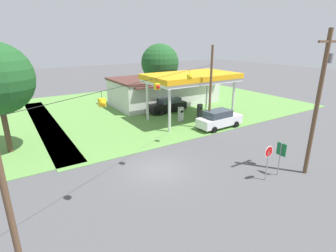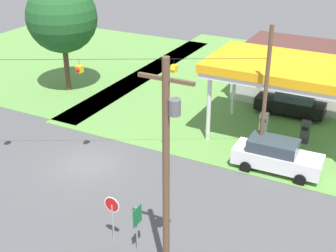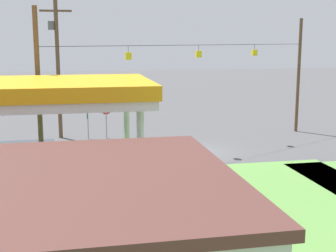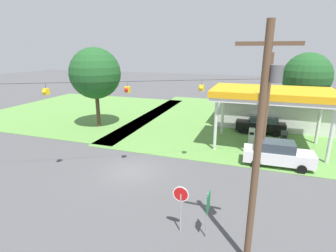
{
  "view_description": "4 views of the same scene",
  "coord_description": "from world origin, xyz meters",
  "px_view_note": "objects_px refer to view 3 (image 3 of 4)",
  "views": [
    {
      "loc": [
        -8.68,
        -14.93,
        9.14
      ],
      "look_at": [
        3.41,
        3.95,
        1.65
      ],
      "focal_mm": 28.0,
      "sensor_mm": 36.0,
      "label": 1
    },
    {
      "loc": [
        15.76,
        -19.61,
        14.55
      ],
      "look_at": [
        3.96,
        3.02,
        2.21
      ],
      "focal_mm": 50.0,
      "sensor_mm": 36.0,
      "label": 2
    },
    {
      "loc": [
        7.49,
        28.0,
        7.02
      ],
      "look_at": [
        2.24,
        1.65,
        2.04
      ],
      "focal_mm": 50.0,
      "sensor_mm": 36.0,
      "label": 3
    },
    {
      "loc": [
        8.43,
        -15.97,
        8.79
      ],
      "look_at": [
        1.69,
        3.62,
        2.7
      ],
      "focal_mm": 28.0,
      "sensor_mm": 36.0,
      "label": 4
    }
  ],
  "objects_px": {
    "car_at_pumps_rear": "(30,228)",
    "route_sign": "(87,115)",
    "stop_sign_roadside": "(106,113)",
    "utility_pole_main": "(57,62)",
    "car_at_pumps_front": "(20,163)",
    "fuel_pump_near": "(60,191)",
    "gas_station_canopy": "(19,94)"
  },
  "relations": [
    {
      "from": "fuel_pump_near",
      "to": "car_at_pumps_front",
      "type": "relative_size",
      "value": 0.32
    },
    {
      "from": "utility_pole_main",
      "to": "route_sign",
      "type": "bearing_deg",
      "value": 156.53
    },
    {
      "from": "car_at_pumps_front",
      "to": "stop_sign_roadside",
      "type": "distance_m",
      "value": 11.04
    },
    {
      "from": "car_at_pumps_front",
      "to": "car_at_pumps_rear",
      "type": "height_order",
      "value": "car_at_pumps_front"
    },
    {
      "from": "fuel_pump_near",
      "to": "stop_sign_roadside",
      "type": "distance_m",
      "value": 14.36
    },
    {
      "from": "utility_pole_main",
      "to": "car_at_pumps_rear",
      "type": "bearing_deg",
      "value": 88.7
    },
    {
      "from": "fuel_pump_near",
      "to": "stop_sign_roadside",
      "type": "bearing_deg",
      "value": -101.62
    },
    {
      "from": "gas_station_canopy",
      "to": "utility_pole_main",
      "type": "distance_m",
      "value": 14.94
    },
    {
      "from": "gas_station_canopy",
      "to": "route_sign",
      "type": "relative_size",
      "value": 4.33
    },
    {
      "from": "fuel_pump_near",
      "to": "stop_sign_roadside",
      "type": "xyz_separation_m",
      "value": [
        -2.88,
        -14.03,
        1.02
      ]
    },
    {
      "from": "fuel_pump_near",
      "to": "utility_pole_main",
      "type": "xyz_separation_m",
      "value": [
        0.4,
        -14.9,
        4.67
      ]
    },
    {
      "from": "gas_station_canopy",
      "to": "route_sign",
      "type": "height_order",
      "value": "gas_station_canopy"
    },
    {
      "from": "gas_station_canopy",
      "to": "route_sign",
      "type": "distance_m",
      "value": 14.7
    },
    {
      "from": "car_at_pumps_rear",
      "to": "stop_sign_roadside",
      "type": "xyz_separation_m",
      "value": [
        -3.72,
        -18.21,
        0.85
      ]
    },
    {
      "from": "gas_station_canopy",
      "to": "car_at_pumps_front",
      "type": "xyz_separation_m",
      "value": [
        0.63,
        -4.18,
        -3.88
      ]
    },
    {
      "from": "route_sign",
      "to": "utility_pole_main",
      "type": "distance_m",
      "value": 4.32
    },
    {
      "from": "route_sign",
      "to": "utility_pole_main",
      "type": "height_order",
      "value": "utility_pole_main"
    },
    {
      "from": "fuel_pump_near",
      "to": "route_sign",
      "type": "height_order",
      "value": "route_sign"
    },
    {
      "from": "fuel_pump_near",
      "to": "utility_pole_main",
      "type": "relative_size",
      "value": 0.17
    },
    {
      "from": "car_at_pumps_front",
      "to": "fuel_pump_near",
      "type": "bearing_deg",
      "value": 114.74
    },
    {
      "from": "car_at_pumps_front",
      "to": "route_sign",
      "type": "xyz_separation_m",
      "value": [
        -3.58,
        -9.87,
        0.7
      ]
    },
    {
      "from": "car_at_pumps_rear",
      "to": "fuel_pump_near",
      "type": "bearing_deg",
      "value": 77.73
    },
    {
      "from": "car_at_pumps_rear",
      "to": "route_sign",
      "type": "relative_size",
      "value": 2.12
    },
    {
      "from": "gas_station_canopy",
      "to": "route_sign",
      "type": "xyz_separation_m",
      "value": [
        -2.95,
        -14.05,
        -3.18
      ]
    },
    {
      "from": "car_at_pumps_front",
      "to": "stop_sign_roadside",
      "type": "xyz_separation_m",
      "value": [
        -4.92,
        -9.86,
        0.8
      ]
    },
    {
      "from": "gas_station_canopy",
      "to": "stop_sign_roadside",
      "type": "relative_size",
      "value": 4.16
    },
    {
      "from": "gas_station_canopy",
      "to": "fuel_pump_near",
      "type": "relative_size",
      "value": 6.21
    },
    {
      "from": "fuel_pump_near",
      "to": "route_sign",
      "type": "relative_size",
      "value": 0.7
    },
    {
      "from": "stop_sign_roadside",
      "to": "utility_pole_main",
      "type": "xyz_separation_m",
      "value": [
        3.29,
        -0.86,
        3.65
      ]
    },
    {
      "from": "car_at_pumps_rear",
      "to": "utility_pole_main",
      "type": "xyz_separation_m",
      "value": [
        -0.43,
        -19.07,
        4.5
      ]
    },
    {
      "from": "car_at_pumps_rear",
      "to": "car_at_pumps_front",
      "type": "bearing_deg",
      "value": 97.17
    },
    {
      "from": "car_at_pumps_rear",
      "to": "utility_pole_main",
      "type": "bearing_deg",
      "value": 87.72
    }
  ]
}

